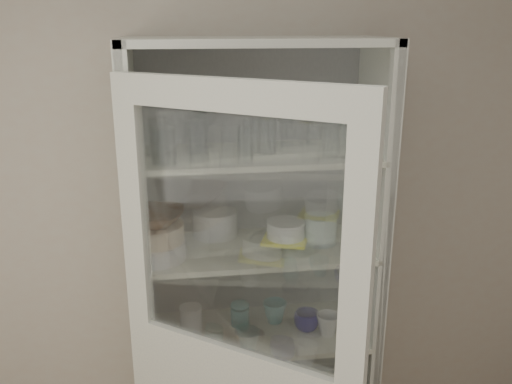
# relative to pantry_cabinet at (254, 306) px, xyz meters

# --- Properties ---
(wall_back) EXTENTS (3.60, 0.02, 2.60)m
(wall_back) POSITION_rel_pantry_cabinet_xyz_m (-0.20, 0.16, 0.36)
(wall_back) COLOR #BFAC9B
(wall_back) RESTS_ON ground
(pantry_cabinet) EXTENTS (1.00, 0.45, 2.10)m
(pantry_cabinet) POSITION_rel_pantry_cabinet_xyz_m (0.00, 0.00, 0.00)
(pantry_cabinet) COLOR silver
(pantry_cabinet) RESTS_ON floor
(tumbler_0) EXTENTS (0.07, 0.07, 0.14)m
(tumbler_0) POSITION_rel_pantry_cabinet_xyz_m (-0.34, -0.22, 0.79)
(tumbler_0) COLOR silver
(tumbler_0) RESTS_ON shelf_glass
(tumbler_1) EXTENTS (0.09, 0.09, 0.14)m
(tumbler_1) POSITION_rel_pantry_cabinet_xyz_m (-0.37, -0.19, 0.79)
(tumbler_1) COLOR silver
(tumbler_1) RESTS_ON shelf_glass
(tumbler_2) EXTENTS (0.08, 0.08, 0.15)m
(tumbler_2) POSITION_rel_pantry_cabinet_xyz_m (-0.23, -0.17, 0.80)
(tumbler_2) COLOR silver
(tumbler_2) RESTS_ON shelf_glass
(tumbler_3) EXTENTS (0.06, 0.06, 0.12)m
(tumbler_3) POSITION_rel_pantry_cabinet_xyz_m (-0.06, -0.20, 0.78)
(tumbler_3) COLOR silver
(tumbler_3) RESTS_ON shelf_glass
(tumbler_4) EXTENTS (0.09, 0.09, 0.14)m
(tumbler_4) POSITION_rel_pantry_cabinet_xyz_m (0.28, -0.17, 0.79)
(tumbler_4) COLOR silver
(tumbler_4) RESTS_ON shelf_glass
(tumbler_5) EXTENTS (0.09, 0.09, 0.14)m
(tumbler_5) POSITION_rel_pantry_cabinet_xyz_m (0.34, -0.17, 0.79)
(tumbler_5) COLOR silver
(tumbler_5) RESTS_ON shelf_glass
(tumbler_6) EXTENTS (0.10, 0.10, 0.15)m
(tumbler_6) POSITION_rel_pantry_cabinet_xyz_m (0.41, -0.23, 0.80)
(tumbler_6) COLOR silver
(tumbler_6) RESTS_ON shelf_glass
(tumbler_7) EXTENTS (0.07, 0.07, 0.14)m
(tumbler_7) POSITION_rel_pantry_cabinet_xyz_m (-0.38, -0.08, 0.79)
(tumbler_7) COLOR silver
(tumbler_7) RESTS_ON shelf_glass
(tumbler_8) EXTENTS (0.08, 0.08, 0.14)m
(tumbler_8) POSITION_rel_pantry_cabinet_xyz_m (-0.41, -0.05, 0.79)
(tumbler_8) COLOR silver
(tumbler_8) RESTS_ON shelf_glass
(tumbler_9) EXTENTS (0.07, 0.07, 0.13)m
(tumbler_9) POSITION_rel_pantry_cabinet_xyz_m (-0.02, -0.07, 0.79)
(tumbler_9) COLOR silver
(tumbler_9) RESTS_ON shelf_glass
(tumbler_10) EXTENTS (0.09, 0.09, 0.13)m
(tumbler_10) POSITION_rel_pantry_cabinet_xyz_m (0.04, -0.09, 0.79)
(tumbler_10) COLOR silver
(tumbler_10) RESTS_ON shelf_glass
(goblet_0) EXTENTS (0.08, 0.08, 0.18)m
(goblet_0) POSITION_rel_pantry_cabinet_xyz_m (-0.19, 0.06, 0.81)
(goblet_0) COLOR silver
(goblet_0) RESTS_ON shelf_glass
(goblet_1) EXTENTS (0.08, 0.08, 0.17)m
(goblet_1) POSITION_rel_pantry_cabinet_xyz_m (-0.22, 0.04, 0.81)
(goblet_1) COLOR silver
(goblet_1) RESTS_ON shelf_glass
(goblet_2) EXTENTS (0.08, 0.08, 0.18)m
(goblet_2) POSITION_rel_pantry_cabinet_xyz_m (0.14, 0.04, 0.81)
(goblet_2) COLOR silver
(goblet_2) RESTS_ON shelf_glass
(goblet_3) EXTENTS (0.08, 0.08, 0.19)m
(goblet_3) POSITION_rel_pantry_cabinet_xyz_m (0.24, 0.04, 0.82)
(goblet_3) COLOR silver
(goblet_3) RESTS_ON shelf_glass
(plate_stack_front) EXTENTS (0.24, 0.24, 0.07)m
(plate_stack_front) POSITION_rel_pantry_cabinet_xyz_m (-0.41, -0.13, 0.36)
(plate_stack_front) COLOR white
(plate_stack_front) RESTS_ON shelf_plates
(plate_stack_back) EXTENTS (0.20, 0.20, 0.11)m
(plate_stack_back) POSITION_rel_pantry_cabinet_xyz_m (-0.16, 0.08, 0.38)
(plate_stack_back) COLOR white
(plate_stack_back) RESTS_ON shelf_plates
(cream_bowl) EXTENTS (0.26, 0.26, 0.07)m
(cream_bowl) POSITION_rel_pantry_cabinet_xyz_m (-0.41, -0.13, 0.43)
(cream_bowl) COLOR beige
(cream_bowl) RESTS_ON plate_stack_front
(terracotta_bowl) EXTENTS (0.27, 0.27, 0.06)m
(terracotta_bowl) POSITION_rel_pantry_cabinet_xyz_m (-0.41, -0.13, 0.49)
(terracotta_bowl) COLOR #57341B
(terracotta_bowl) RESTS_ON cream_bowl
(glass_platter) EXTENTS (0.32, 0.32, 0.02)m
(glass_platter) POSITION_rel_pantry_cabinet_xyz_m (0.13, -0.06, 0.33)
(glass_platter) COLOR silver
(glass_platter) RESTS_ON shelf_plates
(yellow_trivet) EXTENTS (0.23, 0.23, 0.01)m
(yellow_trivet) POSITION_rel_pantry_cabinet_xyz_m (0.13, -0.06, 0.34)
(yellow_trivet) COLOR yellow
(yellow_trivet) RESTS_ON glass_platter
(white_ramekin) EXTENTS (0.17, 0.17, 0.07)m
(white_ramekin) POSITION_rel_pantry_cabinet_xyz_m (0.13, -0.06, 0.39)
(white_ramekin) COLOR white
(white_ramekin) RESTS_ON yellow_trivet
(grey_bowl_stack) EXTENTS (0.14, 0.14, 0.12)m
(grey_bowl_stack) POSITION_rel_pantry_cabinet_xyz_m (0.27, -0.07, 0.38)
(grey_bowl_stack) COLOR silver
(grey_bowl_stack) RESTS_ON shelf_plates
(mug_blue) EXTENTS (0.14, 0.14, 0.09)m
(mug_blue) POSITION_rel_pantry_cabinet_xyz_m (0.22, -0.10, -0.04)
(mug_blue) COLOR navy
(mug_blue) RESTS_ON shelf_mugs
(mug_teal) EXTENTS (0.12, 0.12, 0.10)m
(mug_teal) POSITION_rel_pantry_cabinet_xyz_m (0.09, -0.01, -0.03)
(mug_teal) COLOR #176F73
(mug_teal) RESTS_ON shelf_mugs
(mug_white) EXTENTS (0.13, 0.13, 0.10)m
(mug_white) POSITION_rel_pantry_cabinet_xyz_m (0.30, -0.15, -0.03)
(mug_white) COLOR white
(mug_white) RESTS_ON shelf_mugs
(teal_jar) EXTENTS (0.08, 0.08, 0.10)m
(teal_jar) POSITION_rel_pantry_cabinet_xyz_m (-0.07, -0.02, -0.03)
(teal_jar) COLOR #176F73
(teal_jar) RESTS_ON shelf_mugs
(measuring_cups) EXTENTS (0.11, 0.11, 0.04)m
(measuring_cups) POSITION_rel_pantry_cabinet_xyz_m (-0.05, -0.14, -0.06)
(measuring_cups) COLOR silver
(measuring_cups) RESTS_ON shelf_mugs
(white_canister) EXTENTS (0.11, 0.11, 0.12)m
(white_canister) POSITION_rel_pantry_cabinet_xyz_m (-0.28, -0.04, -0.02)
(white_canister) COLOR white
(white_canister) RESTS_ON shelf_mugs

